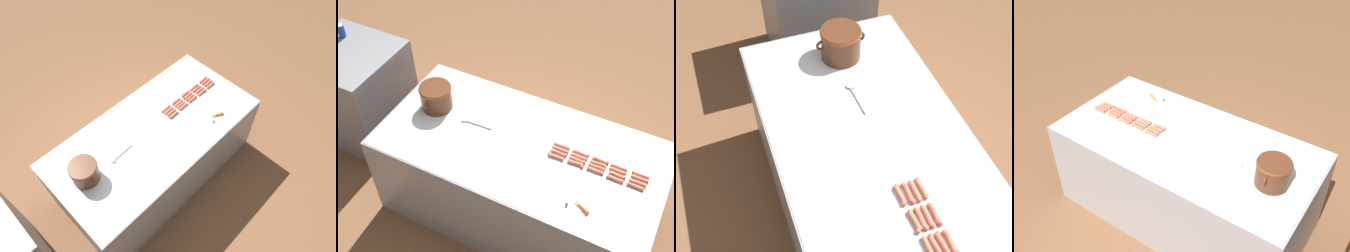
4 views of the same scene
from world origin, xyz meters
TOP-DOWN VIEW (x-y plane):
  - ground_plane at (0.00, 0.00)m, footprint 20.00×20.00m
  - griddle_counter at (0.00, 0.00)m, footprint 1.09×2.19m
  - hot_dog_0 at (-0.01, -0.88)m, footprint 0.03×0.13m
  - hot_dog_1 at (-0.01, -0.73)m, footprint 0.03×0.13m
  - hot_dog_2 at (-0.00, -0.59)m, footprint 0.03×0.13m
  - hot_dog_3 at (-0.00, -0.44)m, footprint 0.04×0.13m
  - hot_dog_4 at (-0.01, -0.28)m, footprint 0.03×0.13m
  - hot_dog_5 at (0.03, -0.89)m, footprint 0.03×0.13m
  - hot_dog_6 at (0.03, -0.74)m, footprint 0.04×0.13m
  - hot_dog_7 at (0.03, -0.59)m, footprint 0.03×0.13m
  - hot_dog_8 at (0.03, -0.44)m, footprint 0.03×0.13m
  - hot_dog_9 at (0.03, -0.29)m, footprint 0.03×0.13m
  - hot_dog_10 at (0.07, -0.89)m, footprint 0.03×0.13m
  - hot_dog_11 at (0.07, -0.73)m, footprint 0.03×0.13m
  - hot_dog_12 at (0.07, -0.59)m, footprint 0.03×0.13m
  - hot_dog_13 at (0.07, -0.44)m, footprint 0.03×0.13m
  - hot_dog_14 at (0.07, -0.29)m, footprint 0.03×0.13m
  - hot_dog_15 at (0.11, -0.89)m, footprint 0.03×0.13m
  - hot_dog_16 at (0.11, -0.73)m, footprint 0.03×0.13m
  - hot_dog_17 at (0.11, -0.59)m, footprint 0.04×0.13m
  - hot_dog_18 at (0.11, -0.44)m, footprint 0.03×0.13m
  - hot_dog_19 at (0.11, -0.29)m, footprint 0.03×0.13m
  - bean_pot at (0.06, 0.79)m, footprint 0.32×0.26m
  - serving_spoon at (0.03, 0.47)m, footprint 0.07×0.27m
  - carrot at (-0.32, -0.58)m, footprint 0.10×0.17m

SIDE VIEW (x-z plane):
  - ground_plane at x=0.00m, z-range 0.00..0.00m
  - griddle_counter at x=0.00m, z-range 0.00..0.85m
  - serving_spoon at x=0.03m, z-range 0.85..0.87m
  - hot_dog_0 at x=-0.01m, z-range 0.85..0.88m
  - hot_dog_1 at x=-0.01m, z-range 0.85..0.88m
  - hot_dog_2 at x=0.00m, z-range 0.85..0.88m
  - hot_dog_3 at x=0.00m, z-range 0.85..0.88m
  - hot_dog_4 at x=-0.01m, z-range 0.85..0.88m
  - hot_dog_5 at x=0.03m, z-range 0.85..0.88m
  - hot_dog_6 at x=0.03m, z-range 0.85..0.88m
  - hot_dog_7 at x=0.03m, z-range 0.85..0.88m
  - hot_dog_8 at x=0.03m, z-range 0.85..0.88m
  - hot_dog_9 at x=0.03m, z-range 0.85..0.88m
  - hot_dog_10 at x=0.07m, z-range 0.85..0.88m
  - hot_dog_11 at x=0.07m, z-range 0.85..0.88m
  - hot_dog_12 at x=0.07m, z-range 0.85..0.88m
  - hot_dog_13 at x=0.07m, z-range 0.85..0.88m
  - hot_dog_14 at x=0.07m, z-range 0.85..0.88m
  - hot_dog_15 at x=0.11m, z-range 0.85..0.88m
  - hot_dog_16 at x=0.11m, z-range 0.85..0.88m
  - hot_dog_17 at x=0.11m, z-range 0.85..0.88m
  - hot_dog_18 at x=0.11m, z-range 0.85..0.88m
  - hot_dog_19 at x=0.11m, z-range 0.85..0.88m
  - carrot at x=-0.32m, z-range 0.85..0.89m
  - bean_pot at x=0.06m, z-range 0.87..1.07m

